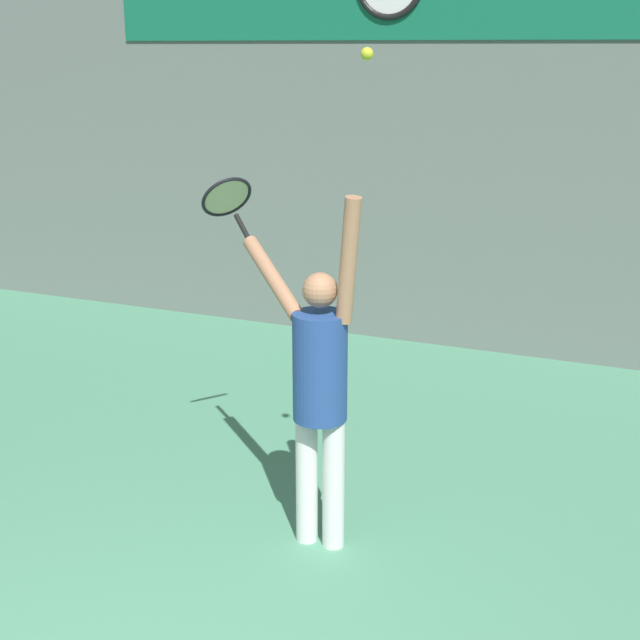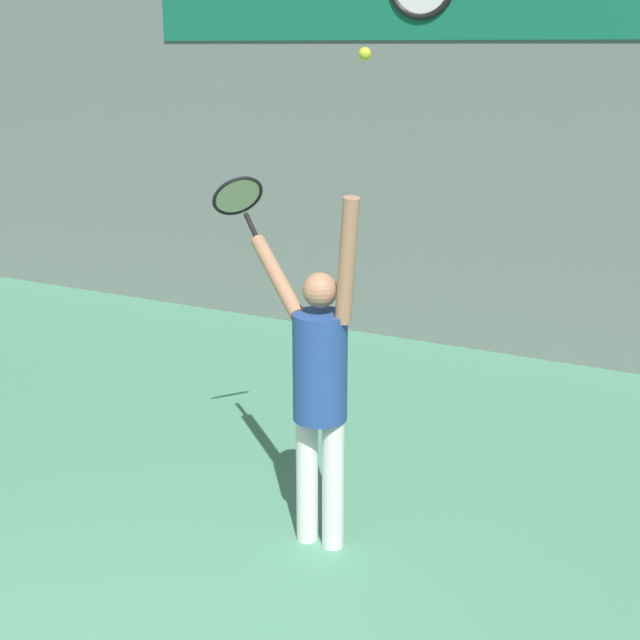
{
  "view_description": "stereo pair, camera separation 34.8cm",
  "coord_description": "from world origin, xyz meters",
  "px_view_note": "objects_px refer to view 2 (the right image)",
  "views": [
    {
      "loc": [
        1.97,
        -2.08,
        2.85
      ],
      "look_at": [
        0.15,
        2.28,
        1.4
      ],
      "focal_mm": 50.0,
      "sensor_mm": 36.0,
      "label": 1
    },
    {
      "loc": [
        2.29,
        -1.93,
        2.85
      ],
      "look_at": [
        0.15,
        2.28,
        1.4
      ],
      "focal_mm": 50.0,
      "sensor_mm": 36.0,
      "label": 2
    }
  ],
  "objects_px": {
    "tennis_ball": "(365,54)",
    "water_bottle": "(336,341)",
    "tennis_player": "(319,381)",
    "tennis_racket": "(239,198)"
  },
  "relations": [
    {
      "from": "tennis_ball",
      "to": "water_bottle",
      "type": "distance_m",
      "value": 4.5
    },
    {
      "from": "tennis_player",
      "to": "tennis_ball",
      "type": "relative_size",
      "value": 32.7
    },
    {
      "from": "tennis_player",
      "to": "water_bottle",
      "type": "xyz_separation_m",
      "value": [
        -1.41,
        3.13,
        -0.91
      ]
    },
    {
      "from": "water_bottle",
      "to": "tennis_racket",
      "type": "bearing_deg",
      "value": -77.8
    },
    {
      "from": "tennis_player",
      "to": "water_bottle",
      "type": "relative_size",
      "value": 7.78
    },
    {
      "from": "tennis_racket",
      "to": "tennis_ball",
      "type": "relative_size",
      "value": 7.05
    },
    {
      "from": "tennis_player",
      "to": "tennis_racket",
      "type": "height_order",
      "value": "tennis_player"
    },
    {
      "from": "water_bottle",
      "to": "tennis_player",
      "type": "bearing_deg",
      "value": -65.69
    },
    {
      "from": "tennis_racket",
      "to": "tennis_ball",
      "type": "xyz_separation_m",
      "value": [
        1.14,
        -0.62,
        0.89
      ]
    },
    {
      "from": "tennis_ball",
      "to": "water_bottle",
      "type": "height_order",
      "value": "tennis_ball"
    }
  ]
}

